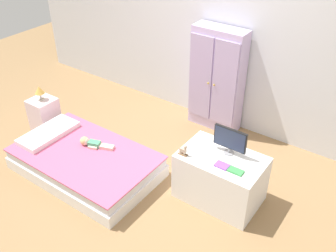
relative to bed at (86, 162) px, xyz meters
The scene contains 13 objects.
ground_plane 0.73m from the bed, 19.51° to the left, with size 10.00×10.00×0.02m, color #99754C.
back_wall 2.29m from the bed, 69.53° to the left, with size 6.40×0.05×2.70m, color silver.
bed is the anchor object (origin of this frame).
pillow 0.60m from the bed, behind, with size 0.32×0.68×0.06m, color white.
doll 0.22m from the bed, 105.58° to the left, with size 0.38×0.20×0.10m.
nightstand 1.07m from the bed, 163.86° to the left, with size 0.30×0.30×0.44m, color silver.
table_lamp 1.15m from the bed, 163.86° to the left, with size 0.12×0.12×0.18m.
wardrobe 1.85m from the bed, 67.79° to the left, with size 0.65×0.28×1.31m.
tv_stand 1.48m from the bed, 19.50° to the left, with size 0.81×0.53×0.52m, color white.
tv_monitor 1.62m from the bed, 22.47° to the left, with size 0.33×0.10×0.28m.
rocking_horse_toy 1.20m from the bed, 15.96° to the left, with size 0.10×0.04×0.12m.
book_purple 1.54m from the bed, 14.42° to the left, with size 0.13×0.09×0.01m, color #8E51B2.
book_green 1.68m from the bed, 13.19° to the left, with size 0.14×0.08×0.02m, color #429E51.
Camera 1 is at (1.93, -2.37, 2.77)m, focal length 40.73 mm.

